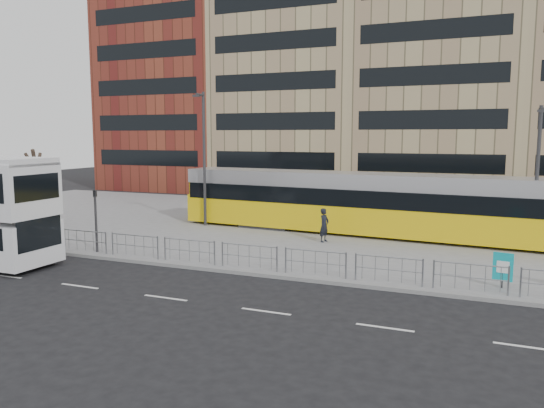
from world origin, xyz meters
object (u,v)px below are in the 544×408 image
at_px(ad_panel, 503,268).
at_px(lamp_post_east, 537,172).
at_px(pedestrian, 324,225).
at_px(traffic_light_west, 96,213).
at_px(tram, 428,208).
at_px(lamp_post_west, 204,154).
at_px(bare_tree, 36,147).

relative_size(ad_panel, lamp_post_east, 0.19).
xyz_separation_m(pedestrian, traffic_light_west, (-9.73, -6.73, 1.06)).
relative_size(tram, traffic_light_west, 9.85).
distance_m(ad_panel, lamp_post_east, 8.23).
distance_m(traffic_light_west, lamp_post_west, 9.30).
bearing_deg(bare_tree, lamp_post_east, 6.47).
bearing_deg(tram, lamp_post_west, -172.76).
xyz_separation_m(pedestrian, lamp_post_east, (10.34, 1.53, 3.05)).
distance_m(ad_panel, lamp_post_west, 19.56).
bearing_deg(traffic_light_west, lamp_post_east, 3.27).
xyz_separation_m(tram, pedestrian, (-5.13, -2.83, -0.88)).
distance_m(ad_panel, traffic_light_west, 18.61).
height_order(pedestrian, lamp_post_west, lamp_post_west).
distance_m(pedestrian, lamp_post_west, 9.60).
xyz_separation_m(traffic_light_west, lamp_post_west, (1.12, 8.85, 2.63)).
height_order(ad_panel, lamp_post_east, lamp_post_east).
bearing_deg(lamp_post_east, traffic_light_west, -157.63).
relative_size(pedestrian, lamp_post_east, 0.25).
xyz_separation_m(lamp_post_west, bare_tree, (-10.01, -3.88, 0.40)).
height_order(pedestrian, lamp_post_east, lamp_post_east).
distance_m(tram, bare_tree, 24.40).
bearing_deg(lamp_post_east, ad_panel, -101.58).
bearing_deg(tram, ad_panel, -62.84).
bearing_deg(lamp_post_east, bare_tree, -173.53).
xyz_separation_m(ad_panel, pedestrian, (-8.82, 5.91, 0.12)).
bearing_deg(lamp_post_west, traffic_light_west, -97.23).
relative_size(pedestrian, lamp_post_west, 0.22).
xyz_separation_m(tram, bare_tree, (-23.75, -4.58, 3.21)).
bearing_deg(bare_tree, lamp_post_west, 21.17).
bearing_deg(tram, bare_tree, -164.79).
bearing_deg(lamp_post_west, lamp_post_east, -1.78).
relative_size(tram, bare_tree, 4.34).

